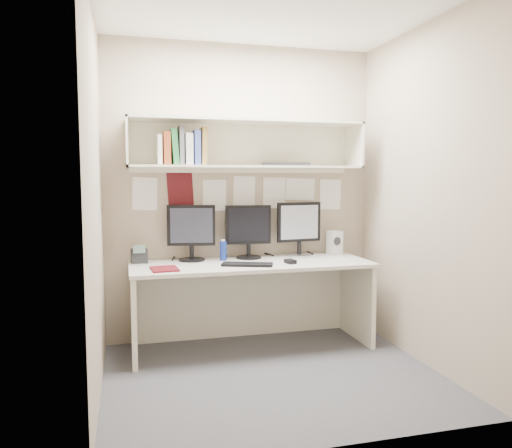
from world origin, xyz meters
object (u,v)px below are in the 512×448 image
object	(u,v)px
monitor_center	(248,229)
maroon_notebook	(164,269)
desk	(252,305)
monitor_right	(299,227)
monitor_left	(191,230)
desk_phone	(139,256)
speaker	(335,243)
keyboard	(247,264)

from	to	relation	value
monitor_center	maroon_notebook	distance (m)	0.89
desk	monitor_right	distance (m)	0.83
monitor_left	desk_phone	size ratio (longest dim) A/B	3.06
speaker	desk_phone	size ratio (longest dim) A/B	1.42
maroon_notebook	monitor_left	bearing A→B (deg)	51.94
monitor_left	monitor_right	xyz separation A→B (m)	(0.97, -0.00, 0.01)
desk	speaker	bearing A→B (deg)	14.09
monitor_center	monitor_right	distance (m)	0.47
monitor_right	keyboard	bearing A→B (deg)	-154.13
monitor_center	desk_phone	distance (m)	0.96
desk	speaker	size ratio (longest dim) A/B	9.10
maroon_notebook	desk_phone	xyz separation A→B (m)	(-0.18, 0.37, 0.05)
speaker	maroon_notebook	world-z (taller)	speaker
monitor_right	monitor_left	bearing A→B (deg)	173.15
monitor_right	keyboard	world-z (taller)	monitor_right
monitor_right	maroon_notebook	distance (m)	1.31
monitor_left	desk	bearing A→B (deg)	-14.24
speaker	monitor_center	bearing A→B (deg)	166.07
monitor_left	monitor_center	world-z (taller)	monitor_left
monitor_left	speaker	xyz separation A→B (m)	(1.32, -0.01, -0.15)
keyboard	maroon_notebook	bearing A→B (deg)	-158.73
desk	keyboard	distance (m)	0.41
monitor_right	keyboard	size ratio (longest dim) A/B	1.19
monitor_left	keyboard	world-z (taller)	monitor_left
desk_phone	keyboard	bearing A→B (deg)	-27.77
keyboard	monitor_left	bearing A→B (deg)	157.58
desk_phone	monitor_right	bearing A→B (deg)	-4.41
monitor_right	desk_phone	bearing A→B (deg)	173.66
monitor_left	speaker	world-z (taller)	monitor_left
monitor_right	keyboard	distance (m)	0.72
desk	keyboard	world-z (taller)	keyboard
maroon_notebook	desk_phone	size ratio (longest dim) A/B	1.58
keyboard	speaker	distance (m)	0.99
monitor_right	speaker	world-z (taller)	monitor_right
desk	monitor_right	world-z (taller)	monitor_right
monitor_center	speaker	size ratio (longest dim) A/B	2.13
monitor_center	monitor_right	world-z (taller)	monitor_right
monitor_center	speaker	distance (m)	0.83
keyboard	monitor_center	bearing A→B (deg)	94.81
speaker	monitor_left	bearing A→B (deg)	166.29
monitor_left	maroon_notebook	bearing A→B (deg)	-113.57
monitor_left	keyboard	xyz separation A→B (m)	(0.40, -0.37, -0.25)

